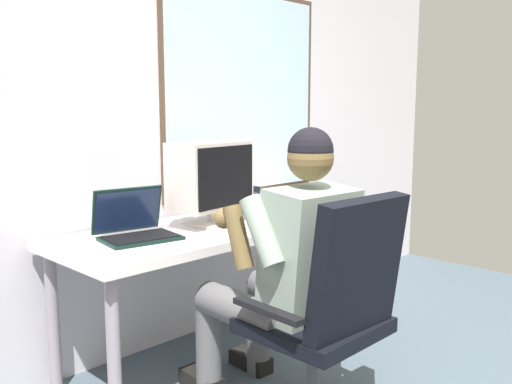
# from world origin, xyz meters

# --- Properties ---
(wall_rear) EXTENTS (5.88, 0.08, 2.78)m
(wall_rear) POSITION_xyz_m (0.03, 2.00, 1.39)
(wall_rear) COLOR silver
(wall_rear) RESTS_ON ground
(desk) EXTENTS (1.76, 0.67, 0.74)m
(desk) POSITION_xyz_m (0.26, 1.60, 0.66)
(desk) COLOR gray
(desk) RESTS_ON ground
(office_chair) EXTENTS (0.60, 0.57, 1.01)m
(office_chair) POSITION_xyz_m (0.08, 0.72, 0.57)
(office_chair) COLOR black
(office_chair) RESTS_ON ground
(person_seated) EXTENTS (0.54, 0.81, 1.27)m
(person_seated) POSITION_xyz_m (0.09, 0.99, 0.66)
(person_seated) COLOR #595658
(person_seated) RESTS_ON ground
(crt_monitor) EXTENTS (0.48, 0.28, 0.43)m
(crt_monitor) POSITION_xyz_m (0.22, 1.62, 0.99)
(crt_monitor) COLOR beige
(crt_monitor) RESTS_ON desk
(laptop) EXTENTS (0.38, 0.34, 0.23)m
(laptop) POSITION_xyz_m (-0.23, 1.65, 0.80)
(laptop) COLOR black
(laptop) RESTS_ON desk
(wine_glass) EXTENTS (0.08, 0.08, 0.14)m
(wine_glass) POSITION_xyz_m (0.81, 1.44, 0.83)
(wine_glass) COLOR silver
(wine_glass) RESTS_ON desk
(desk_speaker) EXTENTS (0.09, 0.08, 0.16)m
(desk_speaker) POSITION_xyz_m (0.58, 1.69, 0.82)
(desk_speaker) COLOR black
(desk_speaker) RESTS_ON desk
(cd_case) EXTENTS (0.15, 0.13, 0.01)m
(cd_case) POSITION_xyz_m (0.60, 1.48, 0.74)
(cd_case) COLOR teal
(cd_case) RESTS_ON desk
(coffee_mug) EXTENTS (0.08, 0.08, 0.11)m
(coffee_mug) POSITION_xyz_m (0.96, 1.45, 0.79)
(coffee_mug) COLOR maroon
(coffee_mug) RESTS_ON desk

